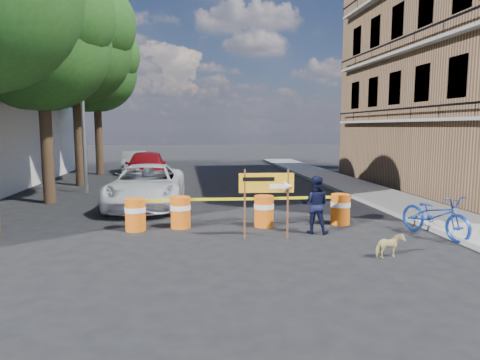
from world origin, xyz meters
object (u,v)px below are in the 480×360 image
object	(u,v)px
barrel_mid_left	(181,212)
sedan_silver	(135,162)
detour_sign	(273,188)
pedestrian	(315,205)
sedan_red	(146,167)
barrel_far_left	(135,214)
barrel_mid_right	(264,210)
dog	(390,246)
suv_white	(147,186)
bicycle	(436,196)
barrel_far_right	(340,208)

from	to	relation	value
barrel_mid_left	sedan_silver	xyz separation A→B (m)	(-2.96, 15.38, 0.21)
detour_sign	pedestrian	size ratio (longest dim) A/B	1.16
pedestrian	sedan_red	size ratio (longest dim) A/B	0.32
barrel_far_left	barrel_mid_right	size ratio (longest dim) A/B	1.00
dog	suv_white	world-z (taller)	suv_white
pedestrian	suv_white	bearing A→B (deg)	-21.47
bicycle	barrel_far_right	bearing A→B (deg)	121.21
barrel_mid_left	pedestrian	size ratio (longest dim) A/B	0.57
sedan_red	bicycle	bearing A→B (deg)	-56.68
suv_white	sedan_silver	world-z (taller)	suv_white
barrel_mid_left	pedestrian	xyz separation A→B (m)	(3.62, -1.08, 0.31)
barrel_mid_right	dog	distance (m)	3.98
barrel_mid_right	bicycle	world-z (taller)	bicycle
barrel_mid_right	barrel_far_left	bearing A→B (deg)	-179.63
barrel_far_right	pedestrian	size ratio (longest dim) A/B	0.57
sedan_silver	barrel_far_right	bearing A→B (deg)	-68.92
barrel_mid_left	barrel_mid_right	world-z (taller)	same
dog	sedan_silver	world-z (taller)	sedan_silver
barrel_far_left	barrel_far_right	xyz separation A→B (m)	(5.94, 0.03, 0.00)
dog	sedan_red	distance (m)	15.13
barrel_mid_left	sedan_silver	world-z (taller)	sedan_silver
barrel_mid_left	detour_sign	size ratio (longest dim) A/B	0.50
barrel_mid_left	suv_white	distance (m)	3.79
suv_white	pedestrian	bearing A→B (deg)	-41.27
barrel_mid_right	detour_sign	bearing A→B (deg)	-90.85
suv_white	barrel_mid_left	bearing A→B (deg)	-68.45
barrel_mid_left	barrel_mid_right	size ratio (longest dim) A/B	1.00
barrel_far_right	bicycle	size ratio (longest dim) A/B	0.42
barrel_mid_right	sedan_red	xyz separation A→B (m)	(-4.19, 10.39, 0.37)
bicycle	suv_white	xyz separation A→B (m)	(-7.88, 5.42, -0.32)
bicycle	pedestrian	bearing A→B (deg)	148.18
barrel_far_left	barrel_mid_left	bearing A→B (deg)	7.64
detour_sign	dog	bearing A→B (deg)	-36.81
barrel_far_right	sedan_silver	xyz separation A→B (m)	(-7.65, 15.52, 0.21)
barrel_far_right	suv_white	world-z (taller)	suv_white
barrel_far_right	bicycle	distance (m)	2.66
barrel_far_right	sedan_red	xyz separation A→B (m)	(-6.50, 10.39, 0.37)
dog	sedan_silver	distance (m)	20.29
barrel_far_right	barrel_far_left	bearing A→B (deg)	-179.73
barrel_mid_right	sedan_silver	bearing A→B (deg)	109.01
barrel_far_right	pedestrian	distance (m)	1.46
barrel_mid_left	detour_sign	world-z (taller)	detour_sign
dog	sedan_silver	size ratio (longest dim) A/B	0.15
bicycle	sedan_silver	xyz separation A→B (m)	(-9.60, 17.22, -0.39)
barrel_far_left	bicycle	bearing A→B (deg)	-11.99
barrel_far_left	suv_white	size ratio (longest dim) A/B	0.17
barrel_mid_right	bicycle	size ratio (longest dim) A/B	0.42
barrel_mid_right	sedan_silver	distance (m)	16.42
barrel_far_left	detour_sign	world-z (taller)	detour_sign
barrel_mid_left	bicycle	world-z (taller)	bicycle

